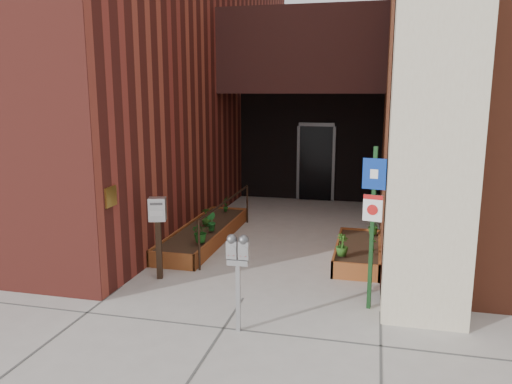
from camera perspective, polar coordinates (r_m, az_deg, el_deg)
The scene contains 15 objects.
ground at distance 7.64m, azimuth -1.48°, elevation -12.04°, with size 80.00×80.00×0.00m, color #9E9991.
architecture at distance 13.95m, azimuth 5.43°, elevation 19.31°, with size 20.00×14.60×10.00m.
planter_left at distance 10.46m, azimuth -5.87°, elevation -4.81°, with size 0.90×3.60×0.30m.
planter_right at distance 9.43m, azimuth 11.57°, elevation -6.80°, with size 0.80×2.20×0.30m.
handrail at distance 10.11m, azimuth -3.36°, elevation -1.75°, with size 0.04×3.34×0.90m.
parking_meter at distance 6.32m, azimuth -2.08°, elevation -7.42°, with size 0.29×0.14×1.29m.
sign_post at distance 7.03m, azimuth 13.20°, elevation -2.17°, with size 0.31×0.10×2.32m.
payment_dropbox at distance 8.25m, azimuth -11.15°, elevation -3.23°, with size 0.32×0.27×1.37m.
shrub_left_a at distance 9.31m, azimuth -6.33°, elevation -4.51°, with size 0.36×0.36×0.40m, color #175118.
shrub_left_b at distance 10.05m, azimuth -5.16°, elevation -3.39°, with size 0.20×0.20×0.37m, color #1B5E21.
shrub_left_c at distance 10.51m, azimuth -5.71°, elevation -2.78°, with size 0.20×0.20×0.36m, color #245117.
shrub_left_d at distance 11.64m, azimuth -3.50°, elevation -1.34°, with size 0.19×0.19×0.37m, color #195A1A.
shrub_right_a at distance 8.63m, azimuth 9.81°, elevation -5.97°, with size 0.21×0.21×0.38m, color #275418.
shrub_right_b at distance 8.84m, azimuth 13.15°, elevation -5.96°, with size 0.15×0.15×0.29m, color #245217.
shrub_right_c at distance 10.01m, azimuth 13.23°, elevation -3.82°, with size 0.30×0.30×0.33m, color #235418.
Camera 1 is at (1.83, -6.77, 3.03)m, focal length 35.00 mm.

